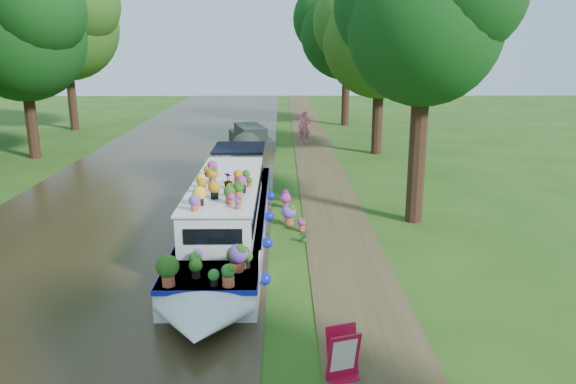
% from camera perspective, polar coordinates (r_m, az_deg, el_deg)
% --- Properties ---
extents(ground, '(100.00, 100.00, 0.00)m').
position_cam_1_polar(ground, '(16.03, 1.61, -6.27)').
color(ground, '#224711').
rests_on(ground, ground).
extents(canal_water, '(10.00, 100.00, 0.02)m').
position_cam_1_polar(canal_water, '(16.89, -19.30, -5.98)').
color(canal_water, black).
rests_on(canal_water, ground).
extents(towpath, '(2.20, 100.00, 0.03)m').
position_cam_1_polar(towpath, '(16.11, 5.91, -6.18)').
color(towpath, '#42361F').
rests_on(towpath, ground).
extents(plant_boat, '(2.29, 13.52, 2.30)m').
position_cam_1_polar(plant_boat, '(16.80, -6.20, -2.28)').
color(plant_boat, silver).
rests_on(plant_boat, canal_water).
extents(tree_near_overhang, '(5.52, 5.28, 8.99)m').
position_cam_1_polar(tree_near_overhang, '(18.55, 13.70, 17.00)').
color(tree_near_overhang, black).
rests_on(tree_near_overhang, ground).
extents(tree_near_mid, '(6.90, 6.60, 9.40)m').
position_cam_1_polar(tree_near_mid, '(30.46, 9.37, 15.90)').
color(tree_near_mid, black).
rests_on(tree_near_mid, ground).
extents(tree_near_far, '(7.59, 7.26, 10.30)m').
position_cam_1_polar(tree_near_far, '(41.30, 6.01, 16.53)').
color(tree_near_far, black).
rests_on(tree_near_far, ground).
extents(tree_far_c, '(7.13, 6.82, 9.59)m').
position_cam_1_polar(tree_far_c, '(31.77, -25.50, 14.81)').
color(tree_far_c, black).
rests_on(tree_far_c, ground).
extents(tree_far_d, '(8.05, 7.70, 10.85)m').
position_cam_1_polar(tree_far_d, '(41.64, -21.76, 16.07)').
color(tree_far_d, black).
rests_on(tree_far_d, ground).
extents(second_boat, '(3.03, 6.35, 1.17)m').
position_cam_1_polar(second_boat, '(32.91, -3.85, 5.54)').
color(second_boat, black).
rests_on(second_boat, canal_water).
extents(sandwich_board, '(0.62, 0.62, 0.92)m').
position_cam_1_polar(sandwich_board, '(10.33, 5.59, -16.27)').
color(sandwich_board, '#B50C31').
rests_on(sandwich_board, towpath).
extents(pedestrian_pink, '(0.73, 0.50, 1.92)m').
position_cam_1_polar(pedestrian_pink, '(33.29, 1.69, 6.58)').
color(pedestrian_pink, '#E96083').
rests_on(pedestrian_pink, towpath).
extents(verge_plant, '(0.37, 0.33, 0.37)m').
position_cam_1_polar(verge_plant, '(16.88, 1.66, -4.50)').
color(verge_plant, '#217027').
rests_on(verge_plant, ground).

